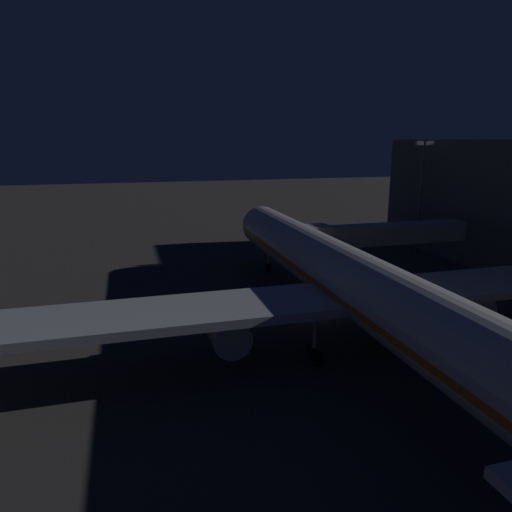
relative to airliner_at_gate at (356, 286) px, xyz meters
name	(u,v)px	position (x,y,z in m)	size (l,w,h in m)	color
ground_plane	(309,309)	(0.00, -10.01, -5.64)	(320.00, 320.00, 0.00)	#383533
airliner_at_gate	(356,286)	(0.00, 0.00, 0.00)	(59.98, 62.38, 18.39)	silver
jet_bridge	(374,235)	(-11.89, -18.13, 0.15)	(22.17, 3.40, 7.32)	#9E9E99
apron_floodlight_mast	(421,189)	(-25.50, -28.63, 4.43)	(2.90, 0.50, 17.26)	#59595E
traffic_cone_nose_port	(272,259)	(-2.20, -30.31, -5.36)	(0.36, 0.36, 0.55)	orange
traffic_cone_nose_starboard	(243,261)	(2.20, -30.31, -5.36)	(0.36, 0.36, 0.55)	orange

